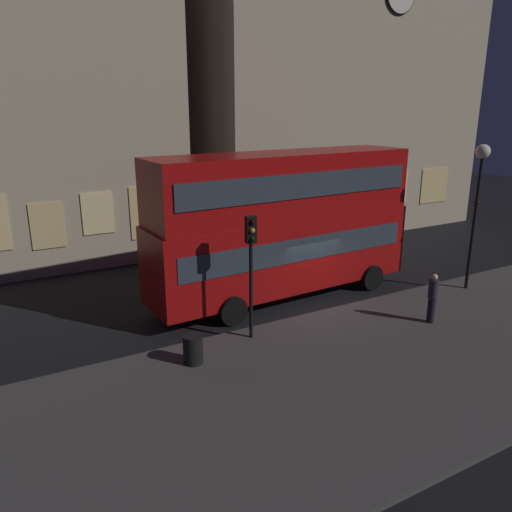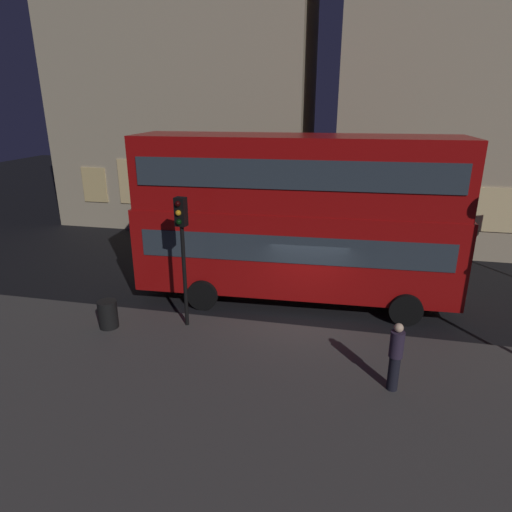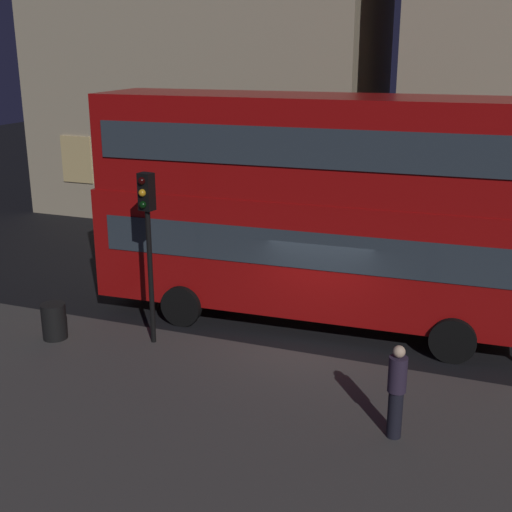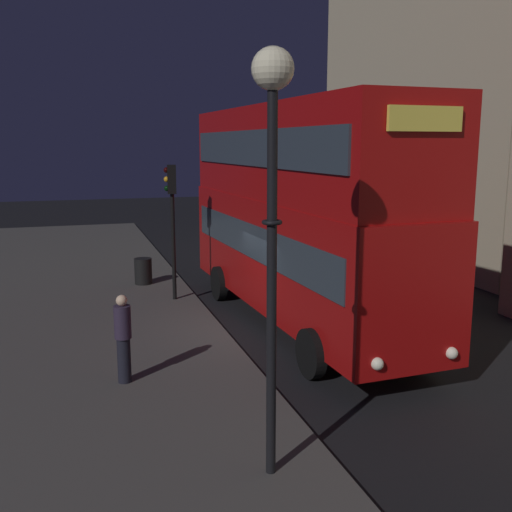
{
  "view_description": "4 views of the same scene",
  "coord_description": "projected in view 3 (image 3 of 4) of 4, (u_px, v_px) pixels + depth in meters",
  "views": [
    {
      "loc": [
        -10.98,
        -14.75,
        7.5
      ],
      "look_at": [
        -2.53,
        0.21,
        2.34
      ],
      "focal_mm": 35.38,
      "sensor_mm": 36.0,
      "label": 1
    },
    {
      "loc": [
        1.16,
        -13.15,
        6.8
      ],
      "look_at": [
        -1.87,
        0.74,
        1.82
      ],
      "focal_mm": 30.96,
      "sensor_mm": 36.0,
      "label": 2
    },
    {
      "loc": [
        3.99,
        -14.42,
        6.91
      ],
      "look_at": [
        -1.79,
        0.65,
        1.88
      ],
      "focal_mm": 47.41,
      "sensor_mm": 36.0,
      "label": 3
    },
    {
      "loc": [
        13.95,
        -4.34,
        4.82
      ],
      "look_at": [
        -1.84,
        0.65,
        1.68
      ],
      "focal_mm": 41.52,
      "sensor_mm": 36.0,
      "label": 4
    }
  ],
  "objects": [
    {
      "name": "litter_bin",
      "position": [
        54.0,
        321.0,
        16.29
      ],
      "size": [
        0.59,
        0.59,
        0.88
      ],
      "primitive_type": "cylinder",
      "color": "black",
      "rests_on": "sidewalk_slab"
    },
    {
      "name": "double_decker_bus",
      "position": [
        310.0,
        201.0,
        16.8
      ],
      "size": [
        11.15,
        3.21,
        5.79
      ],
      "rotation": [
        0.0,
        0.0,
        0.04
      ],
      "color": "#9E0C0C",
      "rests_on": "ground"
    },
    {
      "name": "pedestrian",
      "position": [
        396.0,
        390.0,
        12.01
      ],
      "size": [
        0.34,
        0.34,
        1.8
      ],
      "rotation": [
        0.0,
        0.0,
        1.8
      ],
      "color": "black",
      "rests_on": "sidewalk_slab"
    },
    {
      "name": "ground_plane",
      "position": [
        316.0,
        346.0,
        16.27
      ],
      "size": [
        80.0,
        80.0,
        0.0
      ],
      "primitive_type": "plane",
      "color": "black"
    },
    {
      "name": "sidewalk_slab",
      "position": [
        238.0,
        453.0,
        11.89
      ],
      "size": [
        44.0,
        8.39,
        0.12
      ],
      "primitive_type": "cube",
      "color": "#423F3D",
      "rests_on": "ground"
    },
    {
      "name": "traffic_light_near_kerb",
      "position": [
        148.0,
        223.0,
        15.33
      ],
      "size": [
        0.36,
        0.38,
        4.09
      ],
      "rotation": [
        0.0,
        0.0,
        -0.15
      ],
      "color": "black",
      "rests_on": "sidewalk_slab"
    }
  ]
}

